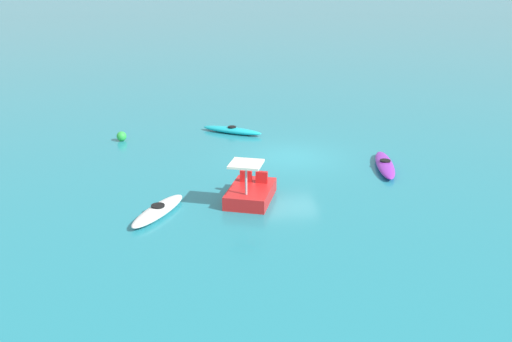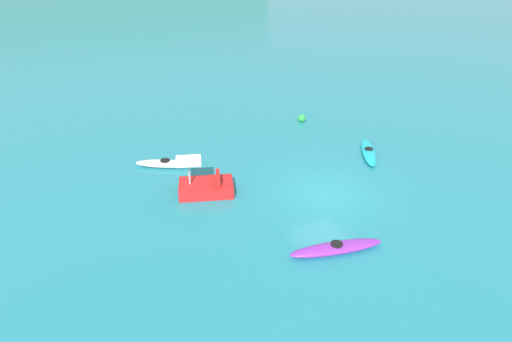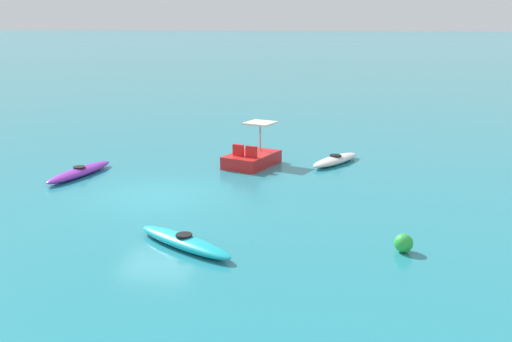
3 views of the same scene
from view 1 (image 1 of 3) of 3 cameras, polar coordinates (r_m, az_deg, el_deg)
The scene contains 6 objects.
ground_plane at distance 25.09m, azimuth 3.60°, elevation 1.47°, with size 600.00×600.00×0.00m, color teal.
kayak_white at distance 19.32m, azimuth -10.08°, elevation -4.04°, with size 3.00×2.13×0.37m.
kayak_cyan at distance 28.79m, azimuth -2.49°, elevation 4.23°, with size 2.31×3.21×0.37m.
kayak_purple at distance 24.16m, azimuth 13.19°, elevation 0.64°, with size 3.63×1.42×0.37m.
pedal_boat_red at distance 20.16m, azimuth -0.57°, elevation -2.15°, with size 2.76×2.20×1.68m.
buoy_green at distance 28.21m, azimuth -13.74°, elevation 3.51°, with size 0.48×0.48×0.48m, color green.
Camera 1 is at (-23.43, 4.34, 7.86)m, focal length 38.67 mm.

